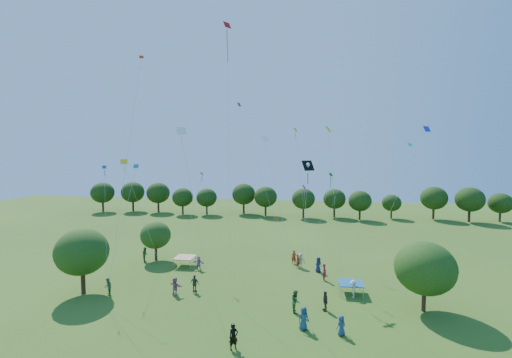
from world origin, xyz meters
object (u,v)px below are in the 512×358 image
object	(u,v)px
tent_blue	(351,283)
red_high_kite	(228,72)
near_tree_west	(82,252)
pirate_kite	(308,167)
near_tree_east	(425,268)
man_in_black	(234,337)
near_tree_north	(156,235)
tent_red_stripe	(185,257)

from	to	relation	value
tent_blue	red_high_kite	xyz separation A→B (m)	(-11.84, 0.14, 20.03)
near_tree_west	pirate_kite	size ratio (longest dim) A/B	0.55
near_tree_east	pirate_kite	distance (m)	13.96
near_tree_west	near_tree_east	xyz separation A→B (m)	(30.86, 0.59, -0.30)
man_in_black	pirate_kite	xyz separation A→B (m)	(5.01, 13.57, 11.00)
tent_blue	near_tree_east	bearing A→B (deg)	-26.76
near_tree_east	near_tree_north	bearing A→B (deg)	160.52
tent_red_stripe	man_in_black	distance (m)	18.61
near_tree_north	tent_red_stripe	distance (m)	5.13
near_tree_east	pirate_kite	world-z (taller)	pirate_kite
pirate_kite	red_high_kite	world-z (taller)	red_high_kite
near_tree_north	pirate_kite	bearing A→B (deg)	-12.94
near_tree_west	tent_red_stripe	world-z (taller)	near_tree_west
red_high_kite	near_tree_north	bearing A→B (deg)	147.06
near_tree_east	tent_blue	world-z (taller)	near_tree_east
tent_red_stripe	tent_blue	bearing A→B (deg)	-16.66
tent_red_stripe	red_high_kite	world-z (taller)	red_high_kite
man_in_black	red_high_kite	xyz separation A→B (m)	(-2.72, 10.80, 20.17)
tent_red_stripe	near_tree_west	bearing A→B (deg)	-127.58
pirate_kite	near_tree_west	bearing A→B (deg)	-163.29
near_tree_west	pirate_kite	xyz separation A→B (m)	(21.12, 6.34, 7.88)
near_tree_west	near_tree_east	world-z (taller)	near_tree_west
near_tree_west	near_tree_north	size ratio (longest dim) A/B	1.28
near_tree_west	man_in_black	bearing A→B (deg)	-24.17
near_tree_west	man_in_black	distance (m)	17.93
near_tree_west	man_in_black	size ratio (longest dim) A/B	3.46
tent_red_stripe	tent_blue	world-z (taller)	same
near_tree_west	red_high_kite	size ratio (longest dim) A/B	0.25
tent_red_stripe	tent_blue	xyz separation A→B (m)	(18.37, -5.50, 0.00)
near_tree_west	red_high_kite	xyz separation A→B (m)	(13.40, 3.57, 17.05)
tent_blue	man_in_black	bearing A→B (deg)	-130.58
near_tree_north	pirate_kite	distance (m)	21.00
near_tree_west	tent_blue	bearing A→B (deg)	7.73
tent_red_stripe	tent_blue	size ratio (longest dim) A/B	1.00
near_tree_east	man_in_black	world-z (taller)	near_tree_east
tent_blue	near_tree_west	bearing A→B (deg)	-172.27
near_tree_north	red_high_kite	xyz separation A→B (m)	(10.88, -7.05, 17.91)
near_tree_north	tent_red_stripe	xyz separation A→B (m)	(4.35, -1.70, -2.11)
tent_red_stripe	red_high_kite	bearing A→B (deg)	-39.36
near_tree_west	tent_blue	distance (m)	25.64
tent_red_stripe	man_in_black	xyz separation A→B (m)	(9.25, -16.15, -0.14)
near_tree_west	near_tree_north	distance (m)	10.94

